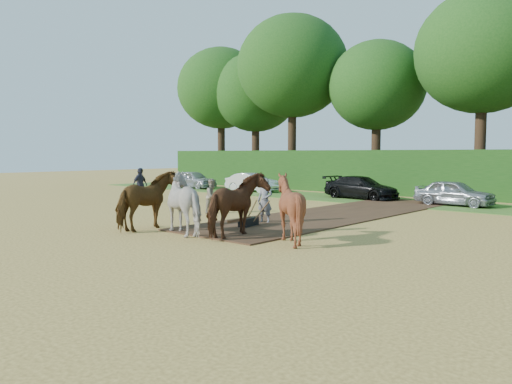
# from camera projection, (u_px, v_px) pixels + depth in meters

# --- Properties ---
(ground) EXTENTS (120.00, 120.00, 0.00)m
(ground) POSITION_uv_depth(u_px,v_px,m) (203.00, 228.00, 18.60)
(ground) COLOR gold
(ground) RESTS_ON ground
(earth_strip) EXTENTS (4.50, 17.00, 0.05)m
(earth_strip) POSITION_uv_depth(u_px,v_px,m) (339.00, 214.00, 22.82)
(earth_strip) COLOR #472D1C
(earth_strip) RESTS_ON ground
(grass_verge) EXTENTS (50.00, 5.00, 0.03)m
(grass_verge) POSITION_uv_depth(u_px,v_px,m) (382.00, 201.00, 29.02)
(grass_verge) COLOR #38601E
(grass_verge) RESTS_ON ground
(hedgerow) EXTENTS (46.00, 1.60, 3.00)m
(hedgerow) POSITION_uv_depth(u_px,v_px,m) (415.00, 173.00, 32.26)
(hedgerow) COLOR #14380F
(hedgerow) RESTS_ON ground
(spectator_near) EXTENTS (0.63, 0.80, 1.61)m
(spectator_near) POSITION_uv_depth(u_px,v_px,m) (212.00, 196.00, 23.10)
(spectator_near) COLOR #A0997D
(spectator_near) RESTS_ON ground
(spectator_far) EXTENTS (0.74, 1.23, 1.97)m
(spectator_far) POSITION_uv_depth(u_px,v_px,m) (140.00, 185.00, 28.13)
(spectator_far) COLOR #262733
(spectator_far) RESTS_ON ground
(plough_team) EXTENTS (7.19, 5.76, 2.16)m
(plough_team) POSITION_uv_depth(u_px,v_px,m) (215.00, 204.00, 16.87)
(plough_team) COLOR brown
(plough_team) RESTS_ON ground
(parked_cars) EXTENTS (35.99, 3.11, 1.47)m
(parked_cars) POSITION_uv_depth(u_px,v_px,m) (400.00, 190.00, 28.24)
(parked_cars) COLOR #A6A8AC
(parked_cars) RESTS_ON ground
(treeline) EXTENTS (48.70, 10.60, 14.21)m
(treeline) POSITION_uv_depth(u_px,v_px,m) (414.00, 65.00, 35.17)
(treeline) COLOR #382616
(treeline) RESTS_ON ground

